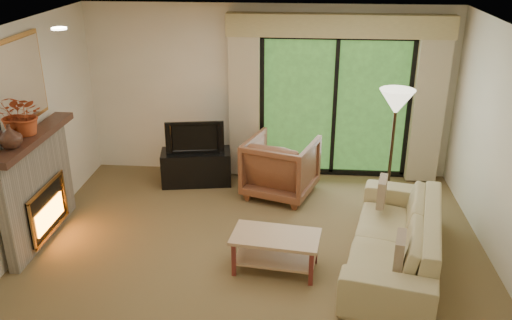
# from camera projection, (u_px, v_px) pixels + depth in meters

# --- Properties ---
(floor) EXTENTS (5.50, 5.50, 0.00)m
(floor) POSITION_uv_depth(u_px,v_px,m) (254.00, 256.00, 6.38)
(floor) COLOR brown
(floor) RESTS_ON ground
(ceiling) EXTENTS (5.50, 5.50, 0.00)m
(ceiling) POSITION_uv_depth(u_px,v_px,m) (253.00, 33.00, 5.38)
(ceiling) COLOR white
(ceiling) RESTS_ON ground
(wall_back) EXTENTS (5.00, 0.00, 5.00)m
(wall_back) POSITION_uv_depth(u_px,v_px,m) (268.00, 92.00, 8.18)
(wall_back) COLOR beige
(wall_back) RESTS_ON ground
(wall_front) EXTENTS (5.00, 0.00, 5.00)m
(wall_front) POSITION_uv_depth(u_px,v_px,m) (220.00, 295.00, 3.58)
(wall_front) COLOR beige
(wall_front) RESTS_ON ground
(wall_left) EXTENTS (0.00, 5.00, 5.00)m
(wall_left) POSITION_uv_depth(u_px,v_px,m) (11.00, 146.00, 6.10)
(wall_left) COLOR beige
(wall_left) RESTS_ON ground
(fireplace) EXTENTS (0.24, 1.70, 1.37)m
(fireplace) POSITION_uv_depth(u_px,v_px,m) (38.00, 188.00, 6.51)
(fireplace) COLOR gray
(fireplace) RESTS_ON floor
(mirror) EXTENTS (0.07, 1.45, 1.02)m
(mirror) POSITION_uv_depth(u_px,v_px,m) (13.00, 85.00, 6.03)
(mirror) COLOR tan
(mirror) RESTS_ON wall_left
(sliding_door) EXTENTS (2.26, 0.10, 2.16)m
(sliding_door) POSITION_uv_depth(u_px,v_px,m) (335.00, 107.00, 8.13)
(sliding_door) COLOR black
(sliding_door) RESTS_ON floor
(curtain_left) EXTENTS (0.45, 0.18, 2.35)m
(curtain_left) POSITION_uv_depth(u_px,v_px,m) (244.00, 101.00, 8.10)
(curtain_left) COLOR tan
(curtain_left) RESTS_ON floor
(curtain_right) EXTENTS (0.45, 0.18, 2.35)m
(curtain_right) POSITION_uv_depth(u_px,v_px,m) (429.00, 105.00, 7.88)
(curtain_right) COLOR tan
(curtain_right) RESTS_ON floor
(cornice) EXTENTS (3.20, 0.24, 0.32)m
(cornice) POSITION_uv_depth(u_px,v_px,m) (340.00, 26.00, 7.58)
(cornice) COLOR tan
(cornice) RESTS_ON wall_back
(media_console) EXTENTS (1.09, 0.63, 0.51)m
(media_console) POSITION_uv_depth(u_px,v_px,m) (196.00, 167.00, 8.16)
(media_console) COLOR black
(media_console) RESTS_ON floor
(tv) EXTENTS (0.86, 0.25, 0.49)m
(tv) POSITION_uv_depth(u_px,v_px,m) (195.00, 136.00, 7.97)
(tv) COLOR black
(tv) RESTS_ON media_console
(armchair) EXTENTS (1.17, 1.19, 0.86)m
(armchair) POSITION_uv_depth(u_px,v_px,m) (281.00, 167.00, 7.74)
(armchair) COLOR brown
(armchair) RESTS_ON floor
(sofa) EXTENTS (1.42, 2.53, 0.69)m
(sofa) POSITION_uv_depth(u_px,v_px,m) (395.00, 236.00, 6.12)
(sofa) COLOR tan
(sofa) RESTS_ON floor
(pillow_near) EXTENTS (0.17, 0.36, 0.35)m
(pillow_near) POSITION_uv_depth(u_px,v_px,m) (400.00, 252.00, 5.41)
(pillow_near) COLOR brown
(pillow_near) RESTS_ON sofa
(pillow_far) EXTENTS (0.17, 0.36, 0.35)m
(pillow_far) POSITION_uv_depth(u_px,v_px,m) (382.00, 192.00, 6.67)
(pillow_far) COLOR brown
(pillow_far) RESTS_ON sofa
(coffee_table) EXTENTS (1.03, 0.65, 0.44)m
(coffee_table) POSITION_uv_depth(u_px,v_px,m) (275.00, 252.00, 6.05)
(coffee_table) COLOR tan
(coffee_table) RESTS_ON floor
(floor_lamp) EXTENTS (0.50, 0.50, 1.69)m
(floor_lamp) POSITION_uv_depth(u_px,v_px,m) (391.00, 152.00, 7.15)
(floor_lamp) COLOR beige
(floor_lamp) RESTS_ON floor
(vase) EXTENTS (0.28, 0.28, 0.26)m
(vase) POSITION_uv_depth(u_px,v_px,m) (10.00, 136.00, 5.81)
(vase) COLOR #41261C
(vase) RESTS_ON fireplace
(branches) EXTENTS (0.52, 0.48, 0.48)m
(branches) POSITION_uv_depth(u_px,v_px,m) (26.00, 115.00, 6.14)
(branches) COLOR #B0441F
(branches) RESTS_ON fireplace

